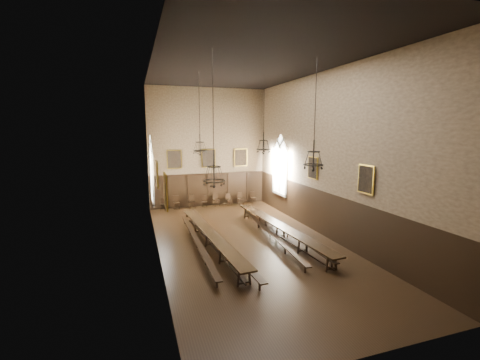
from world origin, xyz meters
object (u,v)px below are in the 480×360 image
chair_2 (192,204)px  chandelier_back_right (264,145)px  bench_left_outer (197,243)px  chair_5 (229,202)px  bench_right_outer (288,232)px  bench_right_inner (270,235)px  chair_0 (163,206)px  chair_6 (240,201)px  chair_1 (176,205)px  chandelier_front_right (313,158)px  table_right (280,232)px  chair_3 (204,204)px  table_left (210,239)px  chandelier_back_left (200,145)px  bench_left_inner (220,242)px  chandelier_front_left (214,173)px  chair_4 (216,202)px  chair_7 (253,200)px

chair_2 → chandelier_back_right: size_ratio=0.22×
bench_left_outer → chair_5: 9.25m
chandelier_back_right → bench_right_outer: bearing=-72.0°
bench_right_inner → bench_left_outer: bearing=179.7°
chair_0 → chair_6: chair_6 is taller
chair_1 → chandelier_front_right: bearing=-65.2°
chandelier_back_right → bench_left_outer: bearing=-154.7°
table_right → chair_2: size_ratio=10.03×
chair_3 → chandelier_back_right: (2.27, -6.22, 4.76)m
bench_right_outer → chair_3: bearing=109.5°
table_right → bench_right_outer: 0.53m
table_left → chair_6: 9.44m
table_left → chandelier_back_right: size_ratio=2.25×
table_right → chandelier_back_left: chandelier_back_left is taller
bench_left_outer → bench_right_outer: 5.08m
bench_left_outer → chair_1: size_ratio=9.48×
bench_left_inner → chair_2: 8.67m
table_right → chandelier_back_left: 6.54m
chair_2 → chandelier_front_left: (-0.94, -11.09, 3.87)m
bench_left_inner → chandelier_back_right: bearing=36.0°
chair_0 → chair_4: bearing=19.0°
chair_5 → chair_4: bearing=162.4°
bench_left_outer → chandelier_back_right: 6.82m
table_left → table_right: bearing=-0.3°
chair_6 → chandelier_front_left: bearing=-123.3°
chair_0 → chandelier_front_right: (5.87, -11.01, 4.35)m
chair_3 → chandelier_back_left: size_ratio=0.19×
table_left → chair_1: chair_1 is taller
table_right → chair_4: (-1.49, 8.40, -0.07)m
table_left → chair_6: size_ratio=10.75×
bench_right_inner → chair_4: bearing=96.1°
table_left → table_right: table_left is taller
table_right → chandelier_front_left: chandelier_front_left is taller
chandelier_front_right → chair_2: bearing=108.7°
chair_3 → chandelier_front_right: bearing=-69.7°
chair_5 → chair_7: size_ratio=1.01×
table_left → chandelier_back_left: 5.29m
chandelier_front_right → chair_0: bearing=118.1°
bench_left_outer → chandelier_back_left: bearing=73.3°
chair_7 → table_right: bearing=-104.9°
table_right → chair_3: chair_3 is taller
bench_right_outer → chair_0: 10.28m
chair_1 → chandelier_back_right: size_ratio=0.22×
chair_6 → chandelier_front_left: size_ratio=0.17×
chair_1 → chair_4: 3.05m
table_right → chandelier_back_right: (-0.16, 2.14, 4.64)m
chair_2 → chair_3: 0.94m
chair_0 → chair_6: 6.00m
chair_7 → chandelier_back_right: 8.12m
bench_right_outer → chair_0: chair_0 is taller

